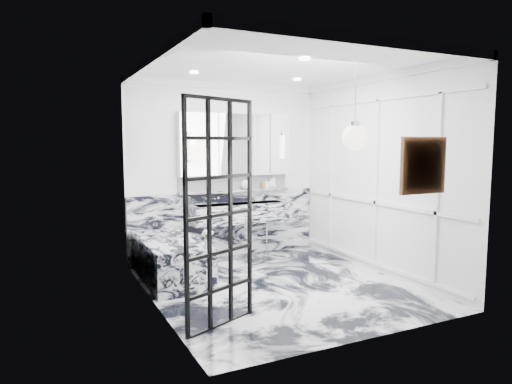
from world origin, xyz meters
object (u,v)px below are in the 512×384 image
bathtub (170,259)px  mirror_cabinet (235,144)px  trough_sink (240,213)px  crittall_door (220,215)px

bathtub → mirror_cabinet: bearing=32.1°
trough_sink → mirror_cabinet: size_ratio=0.84×
trough_sink → mirror_cabinet: bearing=90.0°
trough_sink → bathtub: trough_sink is taller
crittall_door → mirror_cabinet: (1.29, 2.60, 0.68)m
crittall_door → trough_sink: crittall_door is taller
mirror_cabinet → bathtub: (-1.32, -0.83, -1.54)m
crittall_door → bathtub: crittall_door is taller
crittall_door → mirror_cabinet: bearing=40.7°
trough_sink → mirror_cabinet: mirror_cabinet is taller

